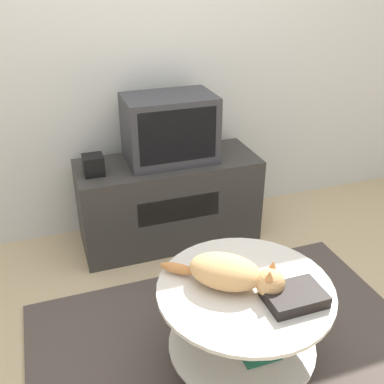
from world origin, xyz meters
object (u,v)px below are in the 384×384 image
Objects in this scene: cat at (232,273)px; tv at (170,129)px; speaker at (93,165)px; dvd_box at (294,297)px.

tv is at bearing 124.29° from cat.
tv is 4.65× the size of speaker.
dvd_box is (0.59, -1.26, -0.12)m from speaker.
tv reaches higher than speaker.
tv is 1.22× the size of cat.
speaker is 0.26× the size of cat.
dvd_box is at bearing -2.02° from cat.
speaker is 0.50× the size of dvd_box.
cat is (0.39, -1.09, -0.08)m from speaker.
tv reaches higher than dvd_box.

